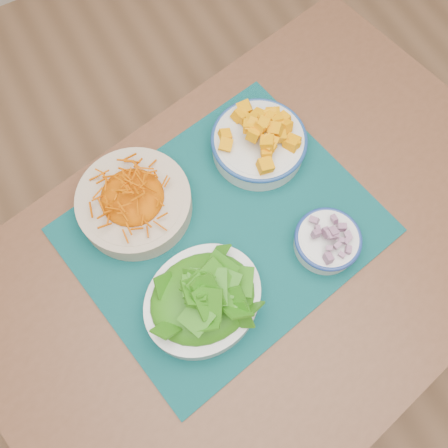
% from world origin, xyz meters
% --- Properties ---
extents(ground, '(4.00, 4.00, 0.00)m').
position_xyz_m(ground, '(0.00, 0.00, 0.00)').
color(ground, '#A1714E').
rests_on(ground, ground).
extents(table, '(1.26, 0.98, 0.75)m').
position_xyz_m(table, '(0.15, 0.31, 0.64)').
color(table, brown).
rests_on(table, ground).
extents(placemat, '(0.63, 0.55, 0.00)m').
position_xyz_m(placemat, '(0.09, 0.38, 0.75)').
color(placemat, '#053032').
rests_on(placemat, table).
extents(carrot_bowl, '(0.29, 0.29, 0.09)m').
position_xyz_m(carrot_bowl, '(-0.04, 0.50, 0.79)').
color(carrot_bowl, beige).
rests_on(carrot_bowl, placemat).
extents(squash_bowl, '(0.22, 0.22, 0.10)m').
position_xyz_m(squash_bowl, '(0.24, 0.50, 0.80)').
color(squash_bowl, silver).
rests_on(squash_bowl, placemat).
extents(lettuce_bowl, '(0.26, 0.24, 0.11)m').
position_xyz_m(lettuce_bowl, '(-0.01, 0.27, 0.80)').
color(lettuce_bowl, white).
rests_on(lettuce_bowl, placemat).
extents(onion_bowl, '(0.15, 0.15, 0.07)m').
position_xyz_m(onion_bowl, '(0.25, 0.26, 0.79)').
color(onion_bowl, silver).
rests_on(onion_bowl, placemat).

